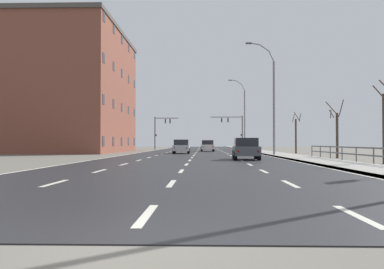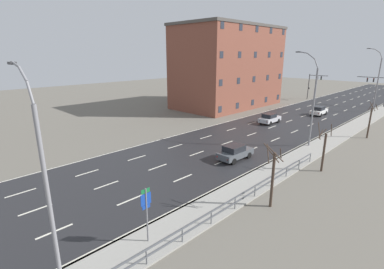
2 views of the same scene
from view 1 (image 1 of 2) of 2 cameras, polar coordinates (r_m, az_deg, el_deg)
The scene contains 14 objects.
ground_plane at distance 53.03m, azimuth 0.59°, elevation -2.52°, with size 160.00×160.00×0.12m.
road_asphalt_strip at distance 65.02m, azimuth 0.78°, elevation -2.20°, with size 14.00×120.00×0.03m.
sidewalk_right at distance 65.44m, azimuth 8.18°, elevation -2.13°, with size 3.00×120.00×0.12m.
guardrail at distance 23.88m, azimuth 23.49°, elevation -2.30°, with size 0.07×25.10×1.00m.
street_lamp_midground at distance 40.44m, azimuth 10.83°, elevation 4.61°, with size 2.76×0.24×10.79m.
street_lamp_distant at distance 68.66m, azimuth 7.04°, elevation 2.56°, with size 2.71×0.24×11.54m.
traffic_signal_right at distance 75.91m, azimuth 5.77°, elevation 1.16°, with size 5.81×0.36×6.12m.
traffic_signal_left at distance 75.98m, azimuth -4.30°, elevation 1.00°, with size 4.30×0.36×5.92m.
car_near_right at distance 58.41m, azimuth 2.12°, elevation -1.54°, with size 1.91×4.14×1.57m.
car_mid_centre at distance 30.25m, azimuth 7.36°, elevation -1.92°, with size 1.92×4.15×1.57m.
car_far_left at distance 46.77m, azimuth -1.46°, elevation -1.64°, with size 1.87×4.12×1.57m.
brick_building at distance 57.53m, azimuth -15.62°, elevation 5.66°, with size 12.60×22.83×15.93m.
bare_tree_mid at distance 34.94m, azimuth 19.10°, elevation 0.36°, with size 1.33×1.61×4.63m.
bare_tree_far at distance 49.55m, azimuth 13.97°, elevation 0.03°, with size 0.97×0.99×4.74m.
Camera 1 is at (0.96, -5.01, 1.24)m, focal length 39.18 mm.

